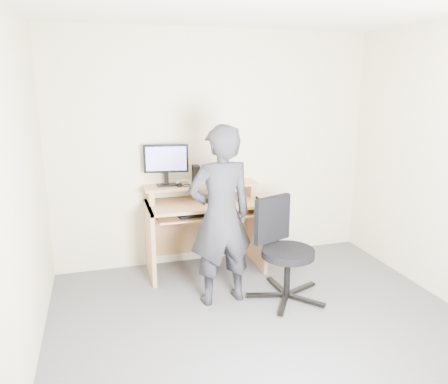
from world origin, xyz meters
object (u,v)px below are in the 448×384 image
desk (203,219)px  office_chair (282,246)px  person (221,216)px  monitor (166,161)px

desk → office_chair: 1.02m
desk → office_chair: size_ratio=1.31×
office_chair → desk: bearing=100.2°
office_chair → person: size_ratio=0.56×
office_chair → monitor: bearing=111.5°
desk → person: bearing=-91.9°
monitor → office_chair: monitor is taller
desk → monitor: (-0.36, 0.09, 0.62)m
monitor → person: 1.01m
desk → person: 0.83m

